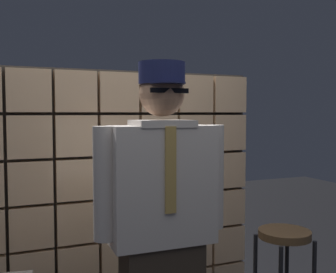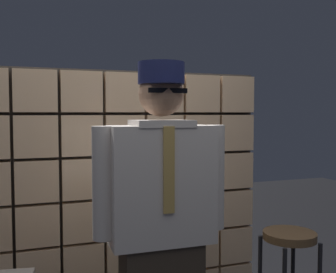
{
  "view_description": "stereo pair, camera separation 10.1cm",
  "coord_description": "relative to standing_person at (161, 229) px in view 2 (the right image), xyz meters",
  "views": [
    {
      "loc": [
        -0.8,
        -1.61,
        1.54
      ],
      "look_at": [
        0.02,
        0.34,
        1.41
      ],
      "focal_mm": 42.94,
      "sensor_mm": 36.0,
      "label": 1
    },
    {
      "loc": [
        -0.71,
        -1.65,
        1.54
      ],
      "look_at": [
        0.02,
        0.34,
        1.41
      ],
      "focal_mm": 42.94,
      "sensor_mm": 36.0,
      "label": 2
    }
  ],
  "objects": [
    {
      "name": "standing_person",
      "position": [
        0.0,
        0.0,
        0.0
      ],
      "size": [
        0.71,
        0.3,
        1.8
      ],
      "rotation": [
        0.0,
        0.0,
        -0.02
      ],
      "color": "#382D23",
      "rests_on": "ground"
    },
    {
      "name": "bar_stool",
      "position": [
        0.94,
        0.18,
        -0.36
      ],
      "size": [
        0.34,
        0.34,
        0.77
      ],
      "color": "brown",
      "rests_on": "ground"
    },
    {
      "name": "glass_block_wall",
      "position": [
        0.03,
        0.94,
        -0.02
      ],
      "size": [
        2.18,
        0.1,
        1.87
      ],
      "color": "#E0B78C",
      "rests_on": "ground"
    }
  ]
}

